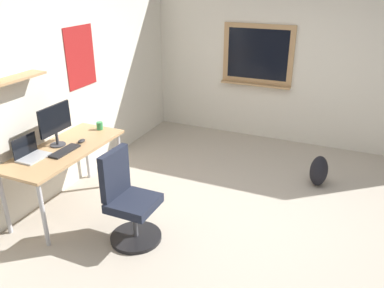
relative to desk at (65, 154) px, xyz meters
The scene contains 11 objects.
ground_plane 2.23m from the desk, 74.59° to the right, with size 5.20×5.20×0.00m, color #ADA393.
wall_back 0.94m from the desk, 34.91° to the left, with size 5.00×0.30×2.60m.
wall_right 3.69m from the desk, 33.96° to the right, with size 0.22×5.00×2.60m.
desk is the anchor object (origin of this frame).
office_chair 1.00m from the desk, 103.32° to the right, with size 0.52×0.52×0.95m.
laptop 0.38m from the desk, 155.29° to the left, with size 0.31×0.21×0.23m.
monitor_primary 0.36m from the desk, 70.38° to the left, with size 0.46×0.17×0.46m.
keyboard 0.14m from the desk, 132.61° to the right, with size 0.37×0.13×0.02m, color black.
computer_mouse 0.24m from the desk, 20.68° to the right, with size 0.10×0.06×0.03m, color #262628.
coffee_mug 0.63m from the desk, ahead, with size 0.08×0.08×0.09m, color #338C4C.
backpack 3.09m from the desk, 56.59° to the right, with size 0.32×0.22×0.39m, color black.
Camera 1 is at (-3.55, -0.79, 2.49)m, focal length 36.56 mm.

